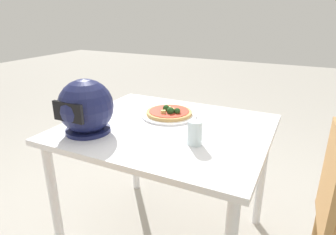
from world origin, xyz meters
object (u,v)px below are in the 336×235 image
Objects in this scene: pizza at (169,112)px; drinking_glass at (195,133)px; dining_table at (167,141)px; motorcycle_helmet at (86,108)px.

drinking_glass is at bearing 133.07° from pizza.
dining_table is 9.30× the size of drinking_glass.
dining_table is 3.88× the size of motorcycle_helmet.
dining_table is at bearing -142.65° from motorcycle_helmet.
drinking_glass reaches higher than pizza.
drinking_glass is at bearing -169.15° from motorcycle_helmet.
pizza is 0.97× the size of motorcycle_helmet.
motorcycle_helmet is 2.39× the size of drinking_glass.
motorcycle_helmet reaches higher than pizza.
dining_table is at bearing -33.89° from drinking_glass.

